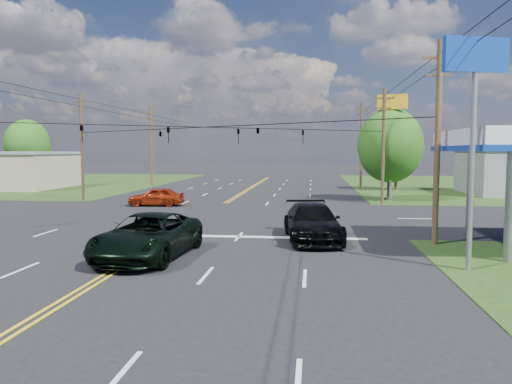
# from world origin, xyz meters

# --- Properties ---
(ground) EXTENTS (280.00, 280.00, 0.00)m
(ground) POSITION_xyz_m (0.00, 12.00, 0.00)
(ground) COLOR black
(ground) RESTS_ON ground
(grass_nw) EXTENTS (46.00, 48.00, 0.03)m
(grass_nw) POSITION_xyz_m (-35.00, 44.00, 0.00)
(grass_nw) COLOR #1D3C13
(grass_nw) RESTS_ON ground
(stop_bar) EXTENTS (10.00, 0.50, 0.02)m
(stop_bar) POSITION_xyz_m (5.00, 4.00, 0.00)
(stop_bar) COLOR silver
(stop_bar) RESTS_ON ground
(pole_se) EXTENTS (1.60, 0.28, 9.50)m
(pole_se) POSITION_xyz_m (13.00, 3.00, 4.92)
(pole_se) COLOR #40281B
(pole_se) RESTS_ON ground
(pole_nw) EXTENTS (1.60, 0.28, 9.50)m
(pole_nw) POSITION_xyz_m (-13.00, 21.00, 4.92)
(pole_nw) COLOR #40281B
(pole_nw) RESTS_ON ground
(pole_ne) EXTENTS (1.60, 0.28, 9.50)m
(pole_ne) POSITION_xyz_m (13.00, 21.00, 4.92)
(pole_ne) COLOR #40281B
(pole_ne) RESTS_ON ground
(pole_left_far) EXTENTS (1.60, 0.28, 10.00)m
(pole_left_far) POSITION_xyz_m (-13.00, 40.00, 5.17)
(pole_left_far) COLOR #40281B
(pole_left_far) RESTS_ON ground
(pole_right_far) EXTENTS (1.60, 0.28, 10.00)m
(pole_right_far) POSITION_xyz_m (13.00, 40.00, 5.17)
(pole_right_far) COLOR #40281B
(pole_right_far) RESTS_ON ground
(span_wire_signals) EXTENTS (26.00, 18.00, 1.13)m
(span_wire_signals) POSITION_xyz_m (0.00, 12.00, 6.00)
(span_wire_signals) COLOR black
(span_wire_signals) RESTS_ON ground
(power_lines) EXTENTS (26.04, 100.00, 0.64)m
(power_lines) POSITION_xyz_m (0.00, 10.00, 8.60)
(power_lines) COLOR black
(power_lines) RESTS_ON ground
(tree_right_a) EXTENTS (5.70, 5.70, 8.18)m
(tree_right_a) POSITION_xyz_m (14.00, 24.00, 4.87)
(tree_right_a) COLOR #40281B
(tree_right_a) RESTS_ON ground
(tree_right_b) EXTENTS (4.94, 4.94, 7.09)m
(tree_right_b) POSITION_xyz_m (16.50, 36.00, 4.22)
(tree_right_b) COLOR #40281B
(tree_right_b) RESTS_ON ground
(tree_far_l) EXTENTS (6.08, 6.08, 8.72)m
(tree_far_l) POSITION_xyz_m (-32.00, 44.00, 5.19)
(tree_far_l) COLOR #40281B
(tree_far_l) RESTS_ON ground
(pickup_dkgreen) EXTENTS (3.48, 6.75, 1.82)m
(pickup_dkgreen) POSITION_xyz_m (0.50, -1.35, 0.91)
(pickup_dkgreen) COLOR black
(pickup_dkgreen) RESTS_ON ground
(suv_black) EXTENTS (3.31, 6.46, 1.79)m
(suv_black) POSITION_xyz_m (7.25, 3.50, 0.90)
(suv_black) COLOR black
(suv_black) RESTS_ON ground
(sedan_red) EXTENTS (4.52, 2.12, 1.50)m
(sedan_red) POSITION_xyz_m (-5.21, 17.50, 0.75)
(sedan_red) COLOR maroon
(sedan_red) RESTS_ON ground
(polesign_se) EXTENTS (2.45, 0.94, 8.47)m
(polesign_se) POSITION_xyz_m (13.00, -2.16, 6.74)
(polesign_se) COLOR #A5A5AA
(polesign_se) RESTS_ON ground
(polesign_ne) EXTENTS (2.46, 1.07, 9.20)m
(polesign_ne) POSITION_xyz_m (13.95, 22.94, 7.32)
(polesign_ne) COLOR #A5A5AA
(polesign_ne) RESTS_ON ground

